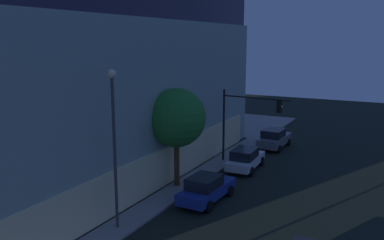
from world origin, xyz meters
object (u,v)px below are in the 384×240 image
at_px(modern_building, 42,75).
at_px(street_lamp_sidewalk, 114,131).
at_px(traffic_light_far_corner, 245,115).
at_px(car_grey, 274,138).
at_px(car_white, 245,159).
at_px(car_blue, 206,188).
at_px(sidewalk_tree, 176,118).

xyz_separation_m(modern_building, street_lamp_sidewalk, (-6.70, -12.19, -1.85)).
xyz_separation_m(traffic_light_far_corner, car_grey, (6.37, -0.59, -3.21)).
relative_size(modern_building, car_white, 6.57).
relative_size(traffic_light_far_corner, street_lamp_sidewalk, 0.70).
distance_m(street_lamp_sidewalk, car_blue, 7.59).
height_order(street_lamp_sidewalk, car_white, street_lamp_sidewalk).
relative_size(street_lamp_sidewalk, car_grey, 1.78).
distance_m(modern_building, car_white, 17.03).
xyz_separation_m(modern_building, car_white, (6.06, -14.60, -6.33)).
bearing_deg(car_blue, sidewalk_tree, 65.32).
height_order(car_blue, car_white, car_blue).
xyz_separation_m(sidewalk_tree, car_white, (5.87, -2.73, -3.95)).
relative_size(street_lamp_sidewalk, car_white, 1.77).
relative_size(traffic_light_far_corner, car_blue, 1.23).
relative_size(modern_building, car_grey, 6.60).
bearing_deg(car_grey, car_white, 179.18).
height_order(modern_building, street_lamp_sidewalk, modern_building).
bearing_deg(modern_building, car_white, -67.47).
height_order(modern_building, car_white, modern_building).
height_order(modern_building, sidewalk_tree, modern_building).
height_order(modern_building, car_grey, modern_building).
distance_m(street_lamp_sidewalk, car_grey, 20.69).
bearing_deg(street_lamp_sidewalk, modern_building, 61.19).
bearing_deg(sidewalk_tree, car_grey, -12.15).
height_order(street_lamp_sidewalk, car_blue, street_lamp_sidewalk).
relative_size(modern_building, traffic_light_far_corner, 5.27).
relative_size(car_blue, car_white, 1.01).
bearing_deg(car_blue, car_white, 0.83).
distance_m(modern_building, car_blue, 16.05).
xyz_separation_m(car_blue, car_white, (7.17, 0.10, 0.01)).
bearing_deg(street_lamp_sidewalk, traffic_light_far_corner, -7.98).
relative_size(traffic_light_far_corner, sidewalk_tree, 0.88).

